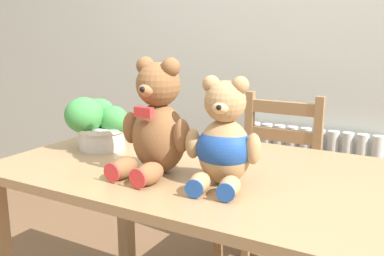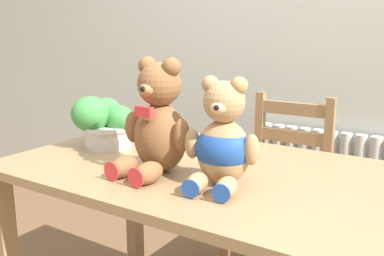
{
  "view_description": "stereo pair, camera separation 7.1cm",
  "coord_description": "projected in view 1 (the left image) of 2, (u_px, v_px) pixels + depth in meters",
  "views": [
    {
      "loc": [
        0.59,
        -0.79,
        1.21
      ],
      "look_at": [
        -0.02,
        0.29,
        0.93
      ],
      "focal_mm": 40.0,
      "sensor_mm": 36.0,
      "label": 1
    },
    {
      "loc": [
        0.65,
        -0.75,
        1.21
      ],
      "look_at": [
        -0.02,
        0.29,
        0.93
      ],
      "focal_mm": 40.0,
      "sensor_mm": 36.0,
      "label": 2
    }
  ],
  "objects": [
    {
      "name": "radiator",
      "position": [
        309.0,
        197.0,
        2.35
      ],
      "size": [
        0.72,
        0.1,
        0.7
      ],
      "color": "beige",
      "rests_on": "ground_plane"
    },
    {
      "name": "wooden_chair_behind",
      "position": [
        272.0,
        192.0,
        2.05
      ],
      "size": [
        0.39,
        0.39,
        0.92
      ],
      "rotation": [
        0.0,
        0.0,
        3.14
      ],
      "color": "#997047",
      "rests_on": "ground_plane"
    },
    {
      "name": "wall_back",
      "position": [
        311.0,
        13.0,
        2.23
      ],
      "size": [
        8.0,
        0.04,
        2.6
      ],
      "primitive_type": "cube",
      "color": "silver",
      "rests_on": "ground_plane"
    },
    {
      "name": "teddy_bear_right",
      "position": [
        224.0,
        142.0,
        1.22
      ],
      "size": [
        0.22,
        0.24,
        0.31
      ],
      "rotation": [
        0.0,
        0.0,
        3.32
      ],
      "color": "tan",
      "rests_on": "dining_table"
    },
    {
      "name": "dining_table",
      "position": [
        213.0,
        200.0,
        1.41
      ],
      "size": [
        1.39,
        0.79,
        0.77
      ],
      "color": "#9E7A51",
      "rests_on": "ground_plane"
    },
    {
      "name": "potted_plant",
      "position": [
        98.0,
        123.0,
        1.6
      ],
      "size": [
        0.22,
        0.21,
        0.2
      ],
      "color": "beige",
      "rests_on": "dining_table"
    },
    {
      "name": "teddy_bear_left",
      "position": [
        156.0,
        124.0,
        1.32
      ],
      "size": [
        0.25,
        0.25,
        0.36
      ],
      "rotation": [
        0.0,
        0.0,
        3.08
      ],
      "color": "brown",
      "rests_on": "dining_table"
    }
  ]
}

